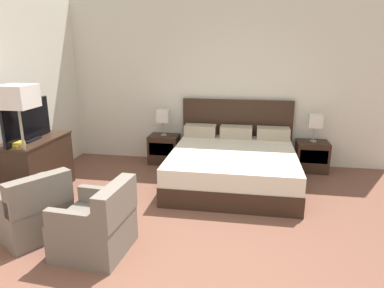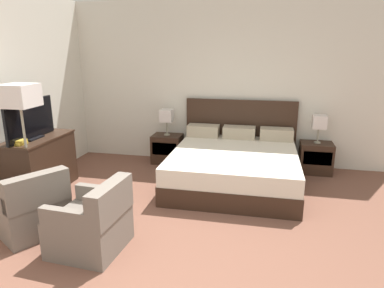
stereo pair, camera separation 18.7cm
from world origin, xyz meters
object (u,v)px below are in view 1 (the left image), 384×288
Objects in this scene: table_lamp_right at (315,121)px; floor_lamp at (18,103)px; bed at (233,164)px; table_lamp_left at (163,116)px; dresser at (37,166)px; nightstand_left at (164,149)px; book_red_cover at (15,145)px; tv at (27,121)px; armchair_by_window at (33,212)px; armchair_companion at (97,226)px; nightstand_right at (312,156)px; book_blue_cover at (14,143)px.

table_lamp_right is 0.29× the size of floor_lamp.
bed is 1.28× the size of floor_lamp.
table_lamp_left is 2.54m from floor_lamp.
table_lamp_left is 2.25m from dresser.
floor_lamp reaches higher than dresser.
dresser reaches higher than nightstand_left.
nightstand_left is 2.57m from book_red_cover.
bed is at bearing 19.80° from tv.
nightstand_left is 0.54× the size of tv.
nightstand_left is at bearing 150.13° from bed.
tv reaches higher than table_lamp_right.
armchair_by_window is 1.33m from floor_lamp.
nightstand_left is 0.69× the size of armchair_companion.
floor_lamp is (-3.86, -2.14, 1.14)m from nightstand_right.
bed reaches higher than table_lamp_right.
table_lamp_right is at bearing 29.92° from bed.
table_lamp_right reaches higher than nightstand_right.
table_lamp_right is 4.45m from floor_lamp.
table_lamp_left reaches higher than armchair_by_window.
table_lamp_left is 0.62× the size of armchair_companion.
book_red_cover reaches higher than armchair_companion.
bed is at bearing 59.61° from armchair_companion.
armchair_by_window is at bearing 167.74° from armchair_companion.
tv is (-1.45, -1.74, 0.22)m from table_lamp_left.
table_lamp_right is at bearing 23.23° from tv.
book_red_cover is 1.80m from armchair_companion.
table_lamp_right is 2.57× the size of book_red_cover.
table_lamp_left is (-2.60, 0.00, 0.61)m from nightstand_right.
book_red_cover is 0.88× the size of book_blue_cover.
book_blue_cover is 0.22× the size of armchair_by_window.
bed is 3.11m from floor_lamp.
tv is 0.54m from floor_lamp.
dresser is 5.40× the size of book_blue_cover.
dresser is 1.26m from armchair_by_window.
dresser is at bearing -131.31° from table_lamp_left.
table_lamp_left is 2.57× the size of book_red_cover.
table_lamp_right reaches higher than armchair_companion.
nightstand_left is at bearing -90.00° from table_lamp_left.
floor_lamp is at bearing -151.50° from bed.
table_lamp_left reaches higher than dresser.
armchair_by_window and armchair_companion have the same top height.
nightstand_right is (1.30, 0.75, -0.04)m from bed.
floor_lamp is (-1.26, -2.14, 0.53)m from table_lamp_left.
nightstand_left is 2.91m from armchair_companion.
book_blue_cover is (-4.06, -2.05, -0.00)m from table_lamp_right.
bed is 2.73× the size of armchair_companion.
bed is at bearing -150.08° from table_lamp_right.
floor_lamp is at bearing 126.80° from armchair_by_window.
armchair_by_window is (-0.82, -2.73, 0.03)m from nightstand_left.
bed is at bearing -150.13° from nightstand_right.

